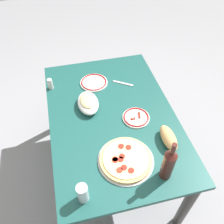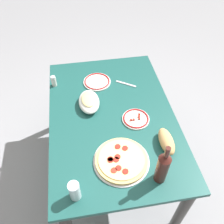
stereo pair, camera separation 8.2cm
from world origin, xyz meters
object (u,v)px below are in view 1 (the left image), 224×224
object	(u,v)px
side_plate_far	(136,117)
wine_bottle	(168,164)
baked_pasta_dish	(88,102)
side_plate_near	(94,82)
pepperoni_pizza	(126,159)
bread_loaf	(169,138)
spice_shaker	(50,84)
water_glass	(83,193)
dining_table	(112,125)

from	to	relation	value
side_plate_far	wine_bottle	bearing A→B (deg)	4.02
baked_pasta_dish	side_plate_near	bearing A→B (deg)	160.28
pepperoni_pizza	wine_bottle	bearing A→B (deg)	53.64
pepperoni_pizza	baked_pasta_dish	size ratio (longest dim) A/B	1.43
wine_bottle	bread_loaf	size ratio (longest dim) A/B	1.50
baked_pasta_dish	side_plate_near	size ratio (longest dim) A/B	1.09
pepperoni_pizza	spice_shaker	world-z (taller)	spice_shaker
water_glass	side_plate_near	xyz separation A→B (m)	(-0.92, 0.23, -0.06)
pepperoni_pizza	bread_loaf	world-z (taller)	bread_loaf
dining_table	baked_pasta_dish	size ratio (longest dim) A/B	5.54
pepperoni_pizza	wine_bottle	distance (m)	0.27
baked_pasta_dish	pepperoni_pizza	bearing A→B (deg)	15.80
dining_table	wine_bottle	world-z (taller)	wine_bottle
pepperoni_pizza	side_plate_near	world-z (taller)	pepperoni_pizza
dining_table	pepperoni_pizza	bearing A→B (deg)	-0.99
pepperoni_pizza	water_glass	world-z (taller)	water_glass
dining_table	spice_shaker	bearing A→B (deg)	-134.16
water_glass	bread_loaf	size ratio (longest dim) A/B	0.63
bread_loaf	baked_pasta_dish	bearing A→B (deg)	-134.19
side_plate_far	spice_shaker	xyz separation A→B (m)	(-0.46, -0.56, 0.03)
side_plate_far	spice_shaker	size ratio (longest dim) A/B	2.19
water_glass	bread_loaf	xyz separation A→B (m)	(-0.24, 0.59, -0.03)
spice_shaker	side_plate_far	bearing A→B (deg)	50.49
pepperoni_pizza	side_plate_far	distance (m)	0.35
baked_pasta_dish	water_glass	size ratio (longest dim) A/B	1.85
spice_shaker	baked_pasta_dish	bearing A→B (deg)	43.37
baked_pasta_dish	wine_bottle	world-z (taller)	wine_bottle
wine_bottle	pepperoni_pizza	bearing A→B (deg)	-126.36
pepperoni_pizza	bread_loaf	distance (m)	0.31
side_plate_far	bread_loaf	size ratio (longest dim) A/B	0.93
bread_loaf	pepperoni_pizza	bearing A→B (deg)	-76.56
wine_bottle	side_plate_near	bearing A→B (deg)	-164.35
side_plate_far	spice_shaker	bearing A→B (deg)	-129.51
pepperoni_pizza	baked_pasta_dish	bearing A→B (deg)	-164.20
pepperoni_pizza	bread_loaf	xyz separation A→B (m)	(-0.07, 0.30, 0.02)
side_plate_far	water_glass	bearing A→B (deg)	-42.86
dining_table	water_glass	xyz separation A→B (m)	(0.55, -0.29, 0.18)
dining_table	water_glass	world-z (taller)	water_glass
side_plate_near	pepperoni_pizza	bearing A→B (deg)	4.19
side_plate_near	side_plate_far	world-z (taller)	side_plate_far
wine_bottle	dining_table	bearing A→B (deg)	-160.24
dining_table	side_plate_far	bearing A→B (deg)	65.80
water_glass	spice_shaker	size ratio (longest dim) A/B	1.49
dining_table	spice_shaker	world-z (taller)	spice_shaker
side_plate_near	side_plate_far	xyz separation A→B (m)	(0.44, 0.22, 0.00)
pepperoni_pizza	bread_loaf	bearing A→B (deg)	103.44
dining_table	spice_shaker	distance (m)	0.58
dining_table	side_plate_near	bearing A→B (deg)	-170.51
bread_loaf	spice_shaker	xyz separation A→B (m)	(-0.70, -0.70, 0.00)
pepperoni_pizza	water_glass	xyz separation A→B (m)	(0.17, -0.28, 0.05)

